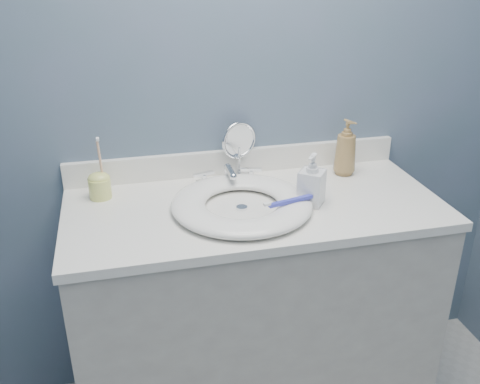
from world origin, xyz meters
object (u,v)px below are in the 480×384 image
object	(u,v)px
makeup_mirror	(239,146)
soap_bottle_amber	(346,147)
soap_bottle_clear	(312,179)
toothbrush_holder	(100,184)

from	to	relation	value
makeup_mirror	soap_bottle_amber	world-z (taller)	soap_bottle_amber
soap_bottle_amber	soap_bottle_clear	size ratio (longest dim) A/B	1.20
makeup_mirror	toothbrush_holder	bearing A→B (deg)	172.30
soap_bottle_clear	toothbrush_holder	world-z (taller)	toothbrush_holder
soap_bottle_amber	toothbrush_holder	bearing A→B (deg)	158.09
soap_bottle_amber	soap_bottle_clear	bearing A→B (deg)	-157.07
makeup_mirror	soap_bottle_clear	size ratio (longest dim) A/B	1.19
soap_bottle_amber	soap_bottle_clear	xyz separation A→B (m)	(-0.20, -0.20, -0.02)
makeup_mirror	soap_bottle_amber	size ratio (longest dim) A/B	0.99
makeup_mirror	soap_bottle_clear	world-z (taller)	makeup_mirror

